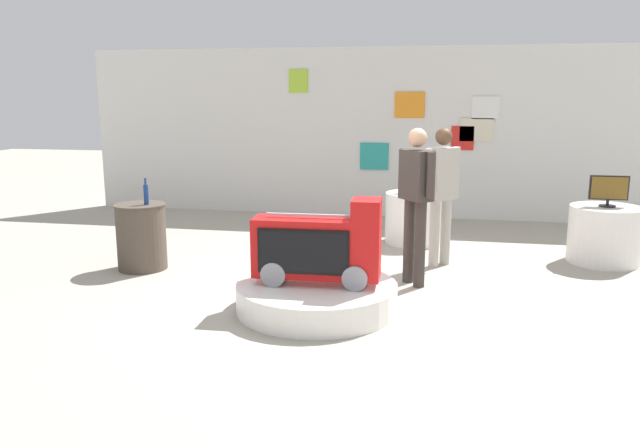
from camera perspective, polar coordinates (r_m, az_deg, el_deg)
The scene contains 12 objects.
ground_plane at distance 6.52m, azimuth 2.08°, elevation -6.52°, with size 30.00×30.00×0.00m, color #A8A091.
back_wall_display at distance 10.60m, azimuth 5.92°, elevation 8.24°, with size 10.28×0.13×2.80m.
main_display_pedestal at distance 6.06m, azimuth -0.30°, elevation -6.63°, with size 1.55×1.55×0.27m, color white.
novelty_firetruck_tv at distance 5.92m, azimuth -0.09°, elevation -2.30°, with size 1.21×0.43×0.83m.
display_pedestal_left_rear at distance 8.82m, azimuth 8.59°, elevation 0.56°, with size 0.81×0.81×0.70m, color white.
tv_on_left_rear at distance 8.73m, azimuth 8.70°, elevation 3.92°, with size 0.36×0.22×0.33m.
display_pedestal_center_rear at distance 8.44m, azimuth 24.48°, elevation -0.90°, with size 0.85×0.85×0.70m, color white.
tv_on_center_rear at distance 8.34m, azimuth 24.81°, elevation 2.84°, with size 0.45×0.19×0.38m.
side_table_round at distance 7.69m, azimuth -15.96°, elevation -1.05°, with size 0.60×0.60×0.78m.
bottle_on_side_table at distance 7.53m, azimuth -15.57°, elevation 2.65°, with size 0.06×0.06×0.31m.
shopper_browsing_near_truck at distance 7.58m, azimuth 11.04°, elevation 3.37°, with size 0.40×0.44×1.66m.
shopper_browsing_rear at distance 6.74m, azimuth 8.73°, elevation 2.71°, with size 0.39×0.46×1.70m.
Camera 1 is at (0.94, -6.12, 2.05)m, focal length 35.13 mm.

